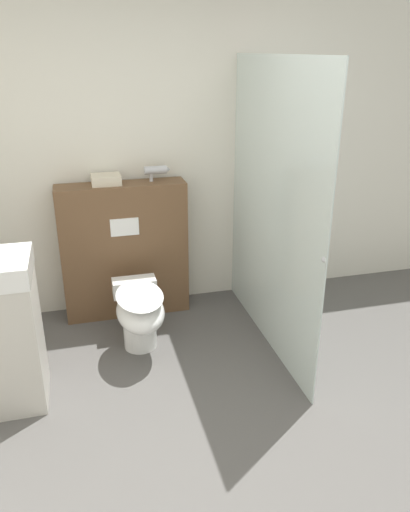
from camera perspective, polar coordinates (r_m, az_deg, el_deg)
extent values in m
plane|color=#565451|center=(2.93, 5.57, -22.69)|extent=(12.00, 12.00, 0.00)
cube|color=silver|center=(4.16, -3.75, 11.08)|extent=(8.00, 0.06, 2.50)
cube|color=brown|center=(4.12, -9.16, 0.64)|extent=(1.01, 0.25, 1.11)
cube|color=white|center=(3.92, -9.17, 3.28)|extent=(0.22, 0.01, 0.14)
cube|color=silver|center=(3.55, 7.59, 5.16)|extent=(0.01, 1.68, 2.05)
sphere|color=#B2B2B7|center=(2.88, 13.50, -0.38)|extent=(0.04, 0.04, 0.04)
cylinder|color=white|center=(3.78, -7.46, -8.06)|extent=(0.24, 0.24, 0.32)
ellipsoid|color=white|center=(3.61, -7.40, -6.27)|extent=(0.34, 0.54, 0.23)
ellipsoid|color=white|center=(3.55, -7.50, -4.50)|extent=(0.33, 0.53, 0.02)
cube|color=white|center=(3.87, -8.08, -3.50)|extent=(0.33, 0.15, 0.13)
cylinder|color=#B7B7BC|center=(3.98, -5.70, 9.75)|extent=(0.18, 0.06, 0.06)
cone|color=#B7B7BC|center=(4.00, -4.22, 9.86)|extent=(0.03, 0.05, 0.05)
cylinder|color=#B7B7BC|center=(3.99, -6.18, 9.05)|extent=(0.03, 0.03, 0.08)
cube|color=beige|center=(3.95, -11.24, 8.57)|extent=(0.22, 0.20, 0.07)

